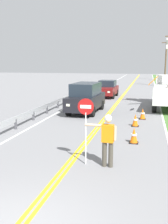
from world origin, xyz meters
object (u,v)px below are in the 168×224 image
object	(u,v)px
flagger_worker	(108,137)
traffic_cone_mid	(135,120)
traffic_cone_tail	(143,114)
utility_pole_far	(166,59)
oncoming_suv_nearest	(86,98)
traffic_cone_lead	(134,136)
oncoming_sedan_second	(107,89)
stop_sign_paddle	(86,117)

from	to	relation	value
flagger_worker	traffic_cone_mid	world-z (taller)	flagger_worker
traffic_cone_tail	utility_pole_far	bearing A→B (deg)	84.96
oncoming_suv_nearest	utility_pole_far	distance (m)	37.78
utility_pole_far	traffic_cone_lead	bearing A→B (deg)	-94.77
oncoming_sedan_second	utility_pole_far	bearing A→B (deg)	75.57
flagger_worker	oncoming_suv_nearest	size ratio (longest dim) A/B	0.39
traffic_cone_lead	oncoming_sedan_second	bearing A→B (deg)	102.98
flagger_worker	oncoming_sedan_second	world-z (taller)	flagger_worker
utility_pole_far	stop_sign_paddle	bearing A→B (deg)	-96.31
oncoming_sedan_second	utility_pole_far	xyz separation A→B (m)	(7.22, 28.06, 3.28)
oncoming_sedan_second	traffic_cone_mid	bearing A→B (deg)	-74.24
stop_sign_paddle	oncoming_suv_nearest	size ratio (longest dim) A/B	0.50
flagger_worker	traffic_cone_mid	xyz separation A→B (m)	(0.64, 6.18, -0.71)
stop_sign_paddle	traffic_cone_lead	distance (m)	3.56
flagger_worker	traffic_cone_mid	bearing A→B (deg)	84.09
oncoming_sedan_second	traffic_cone_mid	distance (m)	12.83
oncoming_suv_nearest	traffic_cone_tail	distance (m)	4.31
flagger_worker	traffic_cone_lead	bearing A→B (deg)	75.99
utility_pole_far	oncoming_sedan_second	bearing A→B (deg)	-104.43
oncoming_suv_nearest	traffic_cone_tail	xyz separation A→B (m)	(4.00, -1.44, -0.72)
stop_sign_paddle	oncoming_sedan_second	size ratio (longest dim) A/B	0.56
oncoming_sedan_second	traffic_cone_mid	world-z (taller)	oncoming_sedan_second
utility_pole_far	traffic_cone_tail	distance (m)	38.69
oncoming_sedan_second	traffic_cone_lead	xyz separation A→B (m)	(3.58, -15.55, -0.50)
traffic_cone_lead	flagger_worker	bearing A→B (deg)	-104.01
stop_sign_paddle	utility_pole_far	bearing A→B (deg)	83.69
oncoming_suv_nearest	traffic_cone_lead	xyz separation A→B (m)	(3.74, -6.69, -0.72)
traffic_cone_mid	flagger_worker	bearing A→B (deg)	-95.91
stop_sign_paddle	utility_pole_far	distance (m)	46.87
traffic_cone_lead	traffic_cone_mid	world-z (taller)	same
stop_sign_paddle	traffic_cone_lead	size ratio (longest dim) A/B	3.33
oncoming_sedan_second	utility_pole_far	distance (m)	29.16
utility_pole_far	traffic_cone_lead	size ratio (longest dim) A/B	11.23
utility_pole_far	traffic_cone_tail	world-z (taller)	utility_pole_far
traffic_cone_mid	traffic_cone_tail	xyz separation A→B (m)	(0.36, 2.04, 0.00)
stop_sign_paddle	flagger_worker	bearing A→B (deg)	-3.77
traffic_cone_lead	traffic_cone_tail	bearing A→B (deg)	87.20
flagger_worker	stop_sign_paddle	world-z (taller)	stop_sign_paddle
stop_sign_paddle	traffic_cone_lead	xyz separation A→B (m)	(1.51, 2.92, -1.37)
oncoming_suv_nearest	traffic_cone_lead	distance (m)	7.70
oncoming_suv_nearest	traffic_cone_mid	bearing A→B (deg)	-43.68
utility_pole_far	traffic_cone_lead	distance (m)	43.93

